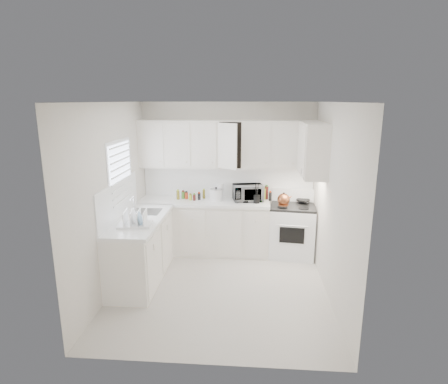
# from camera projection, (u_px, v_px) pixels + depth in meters

# --- Properties ---
(floor) EXTENTS (3.20, 3.20, 0.00)m
(floor) POSITION_uv_depth(u_px,v_px,m) (220.00, 288.00, 5.34)
(floor) COLOR beige
(floor) RESTS_ON ground
(ceiling) EXTENTS (3.20, 3.20, 0.00)m
(ceiling) POSITION_uv_depth(u_px,v_px,m) (220.00, 102.00, 4.71)
(ceiling) COLOR white
(ceiling) RESTS_ON ground
(wall_back) EXTENTS (3.00, 0.00, 3.00)m
(wall_back) POSITION_uv_depth(u_px,v_px,m) (228.00, 177.00, 6.57)
(wall_back) COLOR silver
(wall_back) RESTS_ON ground
(wall_front) EXTENTS (3.00, 0.00, 3.00)m
(wall_front) POSITION_uv_depth(u_px,v_px,m) (205.00, 246.00, 3.47)
(wall_front) COLOR silver
(wall_front) RESTS_ON ground
(wall_left) EXTENTS (0.00, 3.20, 3.20)m
(wall_left) POSITION_uv_depth(u_px,v_px,m) (112.00, 199.00, 5.13)
(wall_left) COLOR silver
(wall_left) RESTS_ON ground
(wall_right) EXTENTS (0.00, 3.20, 3.20)m
(wall_right) POSITION_uv_depth(u_px,v_px,m) (333.00, 203.00, 4.91)
(wall_right) COLOR silver
(wall_right) RESTS_ON ground
(window_blinds) EXTENTS (0.06, 0.96, 1.06)m
(window_blinds) POSITION_uv_depth(u_px,v_px,m) (121.00, 176.00, 5.41)
(window_blinds) COLOR white
(window_blinds) RESTS_ON wall_left
(lower_cabinets_back) EXTENTS (2.22, 0.60, 0.90)m
(lower_cabinets_back) POSITION_uv_depth(u_px,v_px,m) (204.00, 228.00, 6.51)
(lower_cabinets_back) COLOR silver
(lower_cabinets_back) RESTS_ON floor
(lower_cabinets_left) EXTENTS (0.60, 1.60, 0.90)m
(lower_cabinets_left) POSITION_uv_depth(u_px,v_px,m) (141.00, 251.00, 5.51)
(lower_cabinets_left) COLOR silver
(lower_cabinets_left) RESTS_ON floor
(countertop_back) EXTENTS (2.24, 0.64, 0.05)m
(countertop_back) POSITION_uv_depth(u_px,v_px,m) (204.00, 202.00, 6.39)
(countertop_back) COLOR white
(countertop_back) RESTS_ON lower_cabinets_back
(countertop_left) EXTENTS (0.64, 1.62, 0.05)m
(countertop_left) POSITION_uv_depth(u_px,v_px,m) (140.00, 220.00, 5.39)
(countertop_left) COLOR white
(countertop_left) RESTS_ON lower_cabinets_left
(backsplash_back) EXTENTS (2.98, 0.02, 0.55)m
(backsplash_back) POSITION_uv_depth(u_px,v_px,m) (228.00, 181.00, 6.58)
(backsplash_back) COLOR white
(backsplash_back) RESTS_ON wall_back
(backsplash_left) EXTENTS (0.02, 1.60, 0.55)m
(backsplash_left) POSITION_uv_depth(u_px,v_px,m) (118.00, 200.00, 5.35)
(backsplash_left) COLOR white
(backsplash_left) RESTS_ON wall_left
(upper_cabinets_back) EXTENTS (3.00, 0.33, 0.80)m
(upper_cabinets_back) POSITION_uv_depth(u_px,v_px,m) (227.00, 168.00, 6.36)
(upper_cabinets_back) COLOR silver
(upper_cabinets_back) RESTS_ON wall_back
(upper_cabinets_right) EXTENTS (0.33, 0.90, 0.80)m
(upper_cabinets_right) POSITION_uv_depth(u_px,v_px,m) (312.00, 176.00, 5.67)
(upper_cabinets_right) COLOR silver
(upper_cabinets_right) RESTS_ON wall_right
(sink) EXTENTS (0.42, 0.38, 0.30)m
(sink) POSITION_uv_depth(u_px,v_px,m) (146.00, 204.00, 5.70)
(sink) COLOR gray
(sink) RESTS_ON countertop_left
(stove) EXTENTS (0.81, 0.70, 1.15)m
(stove) POSITION_uv_depth(u_px,v_px,m) (292.00, 224.00, 6.33)
(stove) COLOR white
(stove) RESTS_ON floor
(tea_kettle) EXTENTS (0.25, 0.22, 0.23)m
(tea_kettle) POSITION_uv_depth(u_px,v_px,m) (284.00, 199.00, 6.07)
(tea_kettle) COLOR #984629
(tea_kettle) RESTS_ON stove
(frying_pan) EXTENTS (0.30, 0.42, 0.04)m
(frying_pan) POSITION_uv_depth(u_px,v_px,m) (303.00, 200.00, 6.38)
(frying_pan) COLOR black
(frying_pan) RESTS_ON stove
(microwave) EXTENTS (0.54, 0.37, 0.34)m
(microwave) POSITION_uv_depth(u_px,v_px,m) (248.00, 191.00, 6.33)
(microwave) COLOR gray
(microwave) RESTS_ON countertop_back
(rice_cooker) EXTENTS (0.24, 0.24, 0.23)m
(rice_cooker) POSITION_uv_depth(u_px,v_px,m) (216.00, 194.00, 6.37)
(rice_cooker) COLOR white
(rice_cooker) RESTS_ON countertop_back
(paper_towel) EXTENTS (0.12, 0.12, 0.27)m
(paper_towel) POSITION_uv_depth(u_px,v_px,m) (220.00, 191.00, 6.47)
(paper_towel) COLOR white
(paper_towel) RESTS_ON countertop_back
(utensil_crock) EXTENTS (0.14, 0.14, 0.34)m
(utensil_crock) POSITION_uv_depth(u_px,v_px,m) (257.00, 193.00, 6.18)
(utensil_crock) COLOR black
(utensil_crock) RESTS_ON countertop_back
(dish_rack) EXTENTS (0.48, 0.39, 0.24)m
(dish_rack) POSITION_uv_depth(u_px,v_px,m) (134.00, 217.00, 5.06)
(dish_rack) COLOR white
(dish_rack) RESTS_ON countertop_left
(spice_left_0) EXTENTS (0.06, 0.06, 0.13)m
(spice_left_0) POSITION_uv_depth(u_px,v_px,m) (179.00, 194.00, 6.53)
(spice_left_0) COLOR olive
(spice_left_0) RESTS_ON countertop_back
(spice_left_1) EXTENTS (0.06, 0.06, 0.13)m
(spice_left_1) POSITION_uv_depth(u_px,v_px,m) (182.00, 196.00, 6.44)
(spice_left_1) COLOR #457E2A
(spice_left_1) RESTS_ON countertop_back
(spice_left_2) EXTENTS (0.06, 0.06, 0.13)m
(spice_left_2) POSITION_uv_depth(u_px,v_px,m) (187.00, 194.00, 6.52)
(spice_left_2) COLOR #B83618
(spice_left_2) RESTS_ON countertop_back
(spice_left_3) EXTENTS (0.06, 0.06, 0.13)m
(spice_left_3) POSITION_uv_depth(u_px,v_px,m) (191.00, 196.00, 6.43)
(spice_left_3) COLOR #A8BE2C
(spice_left_3) RESTS_ON countertop_back
(spice_left_4) EXTENTS (0.06, 0.06, 0.13)m
(spice_left_4) POSITION_uv_depth(u_px,v_px,m) (196.00, 195.00, 6.51)
(spice_left_4) COLOR #4D1A16
(spice_left_4) RESTS_ON countertop_back
(spice_left_5) EXTENTS (0.06, 0.06, 0.13)m
(spice_left_5) POSITION_uv_depth(u_px,v_px,m) (199.00, 196.00, 6.41)
(spice_left_5) COLOR black
(spice_left_5) RESTS_ON countertop_back
(spice_left_6) EXTENTS (0.06, 0.06, 0.13)m
(spice_left_6) POSITION_uv_depth(u_px,v_px,m) (204.00, 195.00, 6.50)
(spice_left_6) COLOR olive
(spice_left_6) RESTS_ON countertop_back
(sauce_right_0) EXTENTS (0.06, 0.06, 0.19)m
(sauce_right_0) POSITION_uv_depth(u_px,v_px,m) (261.00, 194.00, 6.45)
(sauce_right_0) COLOR #B83618
(sauce_right_0) RESTS_ON countertop_back
(sauce_right_1) EXTENTS (0.06, 0.06, 0.19)m
(sauce_right_1) POSITION_uv_depth(u_px,v_px,m) (264.00, 194.00, 6.39)
(sauce_right_1) COLOR #A8BE2C
(sauce_right_1) RESTS_ON countertop_back
(sauce_right_2) EXTENTS (0.06, 0.06, 0.19)m
(sauce_right_2) POSITION_uv_depth(u_px,v_px,m) (267.00, 194.00, 6.45)
(sauce_right_2) COLOR #4D1A16
(sauce_right_2) RESTS_ON countertop_back
(sauce_right_3) EXTENTS (0.06, 0.06, 0.19)m
(sauce_right_3) POSITION_uv_depth(u_px,v_px,m) (270.00, 195.00, 6.38)
(sauce_right_3) COLOR black
(sauce_right_3) RESTS_ON countertop_back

